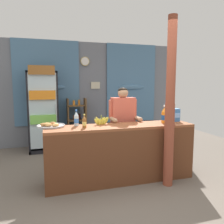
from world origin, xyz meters
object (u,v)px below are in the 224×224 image
(timber_post, at_px, (170,107))
(drink_fridge, at_px, (43,106))
(pastry_tray, at_px, (51,125))
(soda_bottle_iced_tea, at_px, (84,122))
(stall_counter, at_px, (123,149))
(soda_bottle_orange_soda, at_px, (164,115))
(snack_box_biscuit, at_px, (173,115))
(plastic_lawn_chair, at_px, (121,129))
(bottle_shelf_rack, at_px, (77,121))
(banana_bunch, at_px, (102,121))
(shopkeeper, at_px, (123,118))
(soda_bottle_water, at_px, (76,119))

(timber_post, xyz_separation_m, drink_fridge, (-1.88, 2.46, -0.15))
(pastry_tray, bearing_deg, timber_post, -17.76)
(drink_fridge, xyz_separation_m, soda_bottle_iced_tea, (0.63, -2.12, -0.08))
(stall_counter, distance_m, soda_bottle_orange_soda, 0.94)
(soda_bottle_orange_soda, height_order, snack_box_biscuit, soda_bottle_orange_soda)
(plastic_lawn_chair, bearing_deg, soda_bottle_orange_soda, -83.40)
(bottle_shelf_rack, xyz_separation_m, snack_box_biscuit, (1.44, -2.16, 0.40))
(bottle_shelf_rack, height_order, soda_bottle_iced_tea, bottle_shelf_rack)
(drink_fridge, relative_size, banana_bunch, 7.35)
(plastic_lawn_chair, relative_size, pastry_tray, 2.01)
(timber_post, relative_size, soda_bottle_orange_soda, 8.49)
(banana_bunch, bearing_deg, bottle_shelf_rack, 93.78)
(soda_bottle_iced_tea, height_order, banana_bunch, soda_bottle_iced_tea)
(bottle_shelf_rack, distance_m, shopkeeper, 1.91)
(timber_post, xyz_separation_m, plastic_lawn_chair, (-0.07, 2.11, -0.74))
(shopkeeper, xyz_separation_m, soda_bottle_orange_soda, (0.58, -0.49, 0.09))
(bottle_shelf_rack, height_order, shopkeeper, shopkeeper)
(drink_fridge, relative_size, soda_bottle_water, 7.69)
(soda_bottle_water, height_order, snack_box_biscuit, soda_bottle_water)
(bottle_shelf_rack, xyz_separation_m, soda_bottle_iced_tea, (-0.17, -2.31, 0.37))
(soda_bottle_orange_soda, bearing_deg, timber_post, -108.44)
(drink_fridge, relative_size, plastic_lawn_chair, 2.31)
(plastic_lawn_chair, xyz_separation_m, snack_box_biscuit, (0.43, -1.63, 0.54))
(stall_counter, relative_size, soda_bottle_iced_tea, 11.37)
(timber_post, bearing_deg, snack_box_biscuit, 53.65)
(soda_bottle_water, xyz_separation_m, banana_bunch, (0.41, -0.00, -0.05))
(soda_bottle_water, height_order, banana_bunch, soda_bottle_water)
(plastic_lawn_chair, height_order, soda_bottle_water, soda_bottle_water)
(stall_counter, bearing_deg, soda_bottle_water, 160.01)
(snack_box_biscuit, bearing_deg, drink_fridge, 138.45)
(pastry_tray, relative_size, banana_bunch, 1.58)
(timber_post, height_order, drink_fridge, timber_post)
(drink_fridge, bearing_deg, shopkeeper, -47.86)
(drink_fridge, relative_size, soda_bottle_iced_tea, 9.41)
(snack_box_biscuit, bearing_deg, bottle_shelf_rack, 123.54)
(pastry_tray, bearing_deg, bottle_shelf_rack, 72.32)
(stall_counter, height_order, snack_box_biscuit, snack_box_biscuit)
(timber_post, distance_m, pastry_tray, 1.86)
(shopkeeper, height_order, pastry_tray, shopkeeper)
(shopkeeper, relative_size, banana_bunch, 5.61)
(soda_bottle_iced_tea, distance_m, snack_box_biscuit, 1.62)
(soda_bottle_iced_tea, relative_size, soda_bottle_water, 0.82)
(drink_fridge, xyz_separation_m, banana_bunch, (0.94, -1.93, -0.11))
(stall_counter, bearing_deg, pastry_tray, 165.58)
(shopkeeper, distance_m, snack_box_biscuit, 0.90)
(stall_counter, distance_m, snack_box_biscuit, 1.14)
(stall_counter, distance_m, soda_bottle_water, 0.88)
(stall_counter, relative_size, bottle_shelf_rack, 1.96)
(snack_box_biscuit, bearing_deg, soda_bottle_iced_tea, -174.99)
(pastry_tray, bearing_deg, plastic_lawn_chair, 42.83)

